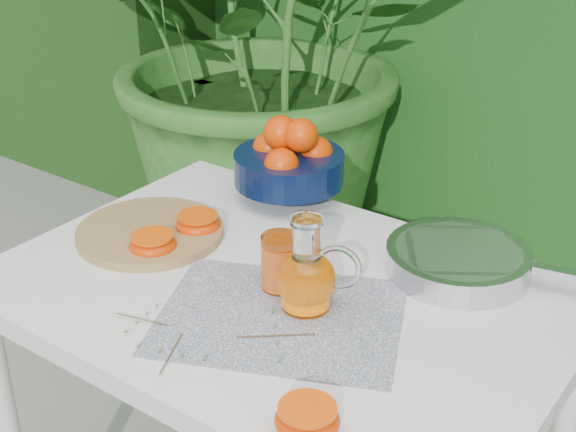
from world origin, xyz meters
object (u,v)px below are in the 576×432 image
Objects in this scene: white_table at (282,325)px; juice_pitcher at (307,277)px; fruit_bowl at (290,161)px; cutting_board at (150,232)px; saute_pan at (460,260)px.

juice_pitcher is (0.08, -0.03, 0.14)m from white_table.
fruit_bowl reaches higher than juice_pitcher.
cutting_board is 1.72× the size of juice_pitcher.
fruit_bowl is (-0.20, 0.31, 0.17)m from white_table.
fruit_bowl is 0.44m from juice_pitcher.
juice_pitcher is at bearing -121.06° from saute_pan.
juice_pitcher is (0.40, -0.03, 0.05)m from cutting_board.
saute_pan is at bearing -10.44° from fruit_bowl.
fruit_bowl is (0.12, 0.31, 0.08)m from cutting_board.
white_table is 2.11× the size of saute_pan.
juice_pitcher reaches higher than saute_pan.
white_table is 0.34m from saute_pan.
white_table is 0.33m from cutting_board.
fruit_bowl reaches higher than cutting_board.
cutting_board is 0.34m from fruit_bowl.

